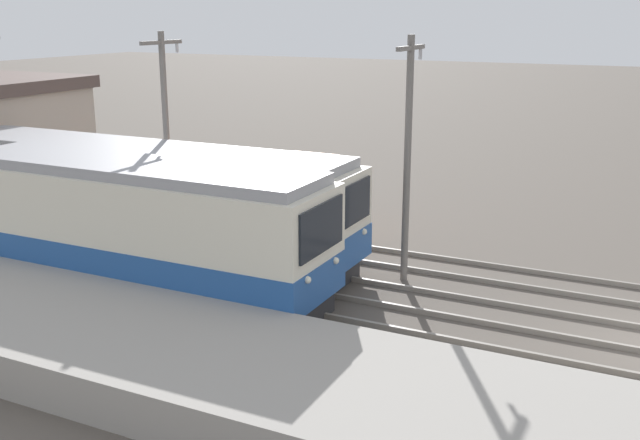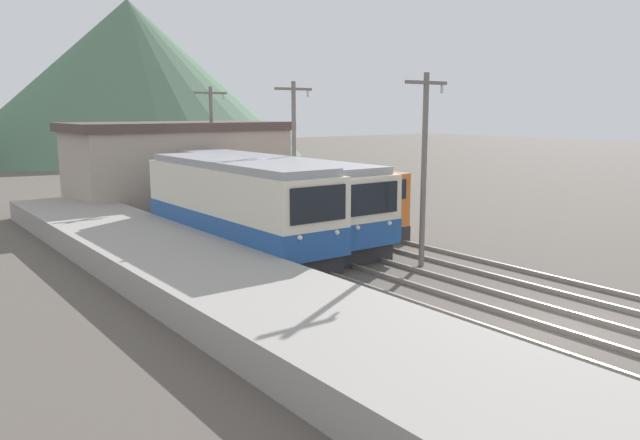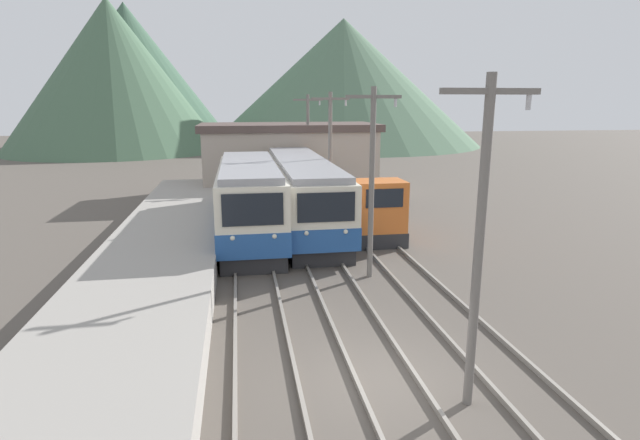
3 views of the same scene
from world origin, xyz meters
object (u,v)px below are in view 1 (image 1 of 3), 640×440
commuter_train_center (140,205)px  catenary_mast_far (166,131)px  commuter_train_left (138,235)px  shunting_locomotive (259,206)px  catenary_mast_mid (408,151)px

commuter_train_center → catenary_mast_far: catenary_mast_far is taller
commuter_train_left → catenary_mast_far: catenary_mast_far is taller
shunting_locomotive → catenary_mast_far: 3.93m
shunting_locomotive → catenary_mast_mid: (-1.49, -5.78, 2.60)m
commuter_train_left → commuter_train_center: (2.80, 2.22, -0.05)m
commuter_train_left → catenary_mast_far: size_ratio=1.61×
commuter_train_left → shunting_locomotive: bearing=-3.4°
catenary_mast_mid → catenary_mast_far: size_ratio=1.00×
catenary_mast_far → catenary_mast_mid: bearing=-90.0°
catenary_mast_mid → catenary_mast_far: same height
commuter_train_left → shunting_locomotive: (5.80, -0.34, -0.52)m
commuter_train_center → catenary_mast_far: size_ratio=2.13×
shunting_locomotive → commuter_train_left: bearing=176.6°
commuter_train_center → catenary_mast_far: (1.51, -0.02, 2.14)m
catenary_mast_mid → catenary_mast_far: bearing=90.0°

